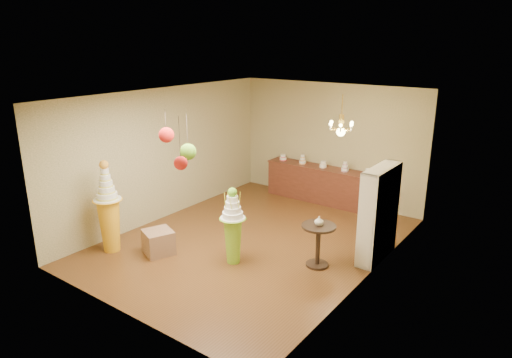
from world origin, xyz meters
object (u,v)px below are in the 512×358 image
Objects in this scene: pedestal_orange at (109,217)px; pedestal_green at (233,231)px; sideboard at (322,184)px; round_table at (318,240)px.

pedestal_green is at bearing 24.44° from pedestal_orange.
round_table is at bearing -62.97° from sideboard.
pedestal_orange reaches higher than sideboard.
pedestal_orange is at bearing -112.00° from sideboard.
sideboard is (-0.26, 3.94, -0.16)m from pedestal_green.
pedestal_green is 3.95m from sideboard.
sideboard is (2.01, 4.96, -0.23)m from pedestal_orange.
pedestal_orange is 5.36m from sideboard.
pedestal_green reaches higher than sideboard.
sideboard is at bearing 117.03° from round_table.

